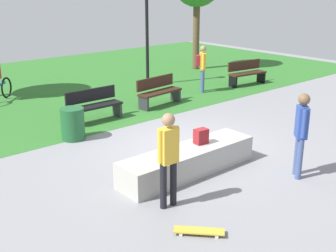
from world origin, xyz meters
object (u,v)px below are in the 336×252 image
Objects in this scene: park_bench_far_left at (94,105)px; pedestrian_with_backpack at (202,65)px; concrete_ledge at (188,161)px; skateboard_by_ledge at (199,231)px; skater_watching at (168,153)px; skater_performing_trick at (301,129)px; backpack_on_ledge at (201,136)px; park_bench_near_path at (159,91)px; lamp_post at (147,21)px; park_bench_far_right at (246,72)px; trash_bin at (73,124)px.

pedestrian_with_backpack is at bearing 5.35° from park_bench_far_left.
concrete_ledge is 2.35m from skateboard_by_ledge.
skater_watching is 1.40m from skateboard_by_ledge.
backpack_on_ledge is at bearing 125.10° from skater_performing_trick.
skateboard_by_ledge is at bearing -128.80° from concrete_ledge.
park_bench_near_path reaches higher than concrete_ledge.
lamp_post reaches higher than concrete_ledge.
concrete_ledge is 0.81× the size of lamp_post.
park_bench_far_right reaches higher than skateboard_by_ledge.
skater_watching is 4.25m from trash_bin.
park_bench_far_right reaches higher than trash_bin.
trash_bin is (-1.21, -0.97, -0.08)m from park_bench_far_left.
lamp_post is 2.36× the size of pedestrian_with_backpack.
park_bench_near_path is at bearing 77.99° from skater_performing_trick.
pedestrian_with_backpack is (5.15, 4.79, 0.73)m from concrete_ledge.
skateboard_by_ledge is 6.46m from park_bench_far_left.
trash_bin is at bearing -141.37° from park_bench_far_left.
pedestrian_with_backpack reaches higher than skateboard_by_ledge.
park_bench_far_left is (-1.16, 5.93, -0.55)m from skater_performing_trick.
park_bench_near_path is 2.03× the size of trash_bin.
concrete_ledge is 1.85× the size of skater_watching.
skater_watching is 6.65m from park_bench_near_path.
lamp_post is at bearing -114.94° from backpack_on_ledge.
backpack_on_ledge is at bearing 7.51° from concrete_ledge.
park_bench_far_right is at bearing 31.75° from concrete_ledge.
skater_watching is 1.05× the size of park_bench_near_path.
skater_watching is 5.44m from park_bench_far_left.
park_bench_far_right is 2.22m from pedestrian_with_backpack.
park_bench_near_path and park_bench_far_left have the same top height.
skater_watching is 0.44× the size of lamp_post.
concrete_ledge is at bearing -137.10° from pedestrian_with_backpack.
skater_watching is 8.49m from pedestrian_with_backpack.
skater_performing_trick reaches higher than backpack_on_ledge.
park_bench_far_left is 4.79m from pedestrian_with_backpack.
concrete_ledge is at bearing -122.25° from lamp_post.
trash_bin is 6.15m from pedestrian_with_backpack.
park_bench_far_left is 1.55m from trash_bin.
skater_performing_trick reaches higher than skater_watching.
park_bench_far_right is at bearing -142.07° from backpack_on_ledge.
park_bench_near_path is at bearing -178.81° from park_bench_far_right.
concrete_ledge is 7.07m from pedestrian_with_backpack.
lamp_post is at bearing 56.29° from skateboard_by_ledge.
park_bench_near_path reaches higher than trash_bin.
skateboard_by_ledge is 9.40m from pedestrian_with_backpack.
park_bench_near_path is 0.99× the size of pedestrian_with_backpack.
lamp_post is 6.59m from trash_bin.
backpack_on_ledge is 6.70m from pedestrian_with_backpack.
skater_watching reaches higher than backpack_on_ledge.
skater_watching is 1.05× the size of park_bench_far_right.
backpack_on_ledge is at bearing -119.08° from park_bench_near_path.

